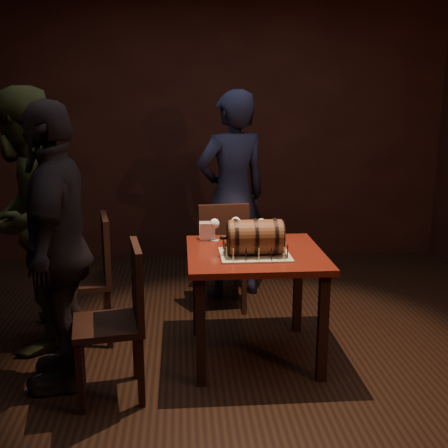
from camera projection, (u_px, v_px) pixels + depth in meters
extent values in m
plane|color=black|center=(232.00, 361.00, 3.81)|extent=(5.00, 5.00, 0.00)
cube|color=black|center=(211.00, 129.00, 5.91)|extent=(5.00, 0.04, 2.80)
cube|color=black|center=(354.00, 302.00, 1.06)|extent=(5.00, 0.04, 2.80)
cube|color=#4B130C|center=(255.00, 254.00, 3.74)|extent=(0.90, 0.90, 0.04)
cube|color=black|center=(201.00, 332.00, 3.43)|extent=(0.06, 0.06, 0.71)
cube|color=black|center=(323.00, 328.00, 3.49)|extent=(0.06, 0.06, 0.71)
cube|color=black|center=(197.00, 289.00, 4.17)|extent=(0.06, 0.06, 0.71)
cube|color=black|center=(298.00, 287.00, 4.22)|extent=(0.06, 0.06, 0.71)
cube|color=#AFA88D|center=(255.00, 255.00, 3.63)|extent=(0.45, 0.35, 0.01)
cylinder|color=brown|center=(255.00, 237.00, 3.61)|extent=(0.34, 0.23, 0.23)
cylinder|color=black|center=(236.00, 237.00, 3.60)|extent=(0.02, 0.24, 0.24)
cylinder|color=black|center=(255.00, 237.00, 3.61)|extent=(0.02, 0.24, 0.24)
cylinder|color=black|center=(274.00, 237.00, 3.62)|extent=(0.02, 0.24, 0.24)
cylinder|color=black|center=(228.00, 238.00, 3.59)|extent=(0.01, 0.22, 0.22)
cylinder|color=black|center=(282.00, 237.00, 3.62)|extent=(0.01, 0.22, 0.22)
cylinder|color=black|center=(225.00, 238.00, 3.59)|extent=(0.04, 0.02, 0.02)
sphere|color=black|center=(222.00, 238.00, 3.59)|extent=(0.03, 0.03, 0.03)
cylinder|color=#FCED96|center=(233.00, 255.00, 3.47)|extent=(0.01, 0.01, 0.08)
cylinder|color=black|center=(233.00, 248.00, 3.46)|extent=(0.00, 0.00, 0.01)
cylinder|color=black|center=(246.00, 255.00, 3.48)|extent=(0.01, 0.01, 0.08)
cylinder|color=black|center=(246.00, 248.00, 3.47)|extent=(0.00, 0.00, 0.01)
cylinder|color=#FCED96|center=(259.00, 254.00, 3.48)|extent=(0.01, 0.01, 0.08)
cylinder|color=black|center=(259.00, 247.00, 3.47)|extent=(0.00, 0.00, 0.01)
cylinder|color=black|center=(272.00, 254.00, 3.49)|extent=(0.01, 0.01, 0.08)
cylinder|color=black|center=(272.00, 247.00, 3.48)|extent=(0.00, 0.00, 0.01)
cylinder|color=#FCED96|center=(284.00, 254.00, 3.49)|extent=(0.01, 0.01, 0.08)
cylinder|color=black|center=(284.00, 247.00, 3.48)|extent=(0.00, 0.00, 0.01)
cylinder|color=black|center=(288.00, 251.00, 3.55)|extent=(0.01, 0.01, 0.08)
cylinder|color=black|center=(288.00, 245.00, 3.53)|extent=(0.00, 0.00, 0.01)
cylinder|color=#FCED96|center=(285.00, 248.00, 3.62)|extent=(0.01, 0.01, 0.08)
cylinder|color=black|center=(285.00, 241.00, 3.61)|extent=(0.00, 0.00, 0.01)
cylinder|color=black|center=(283.00, 245.00, 3.70)|extent=(0.01, 0.01, 0.08)
cylinder|color=black|center=(283.00, 238.00, 3.69)|extent=(0.00, 0.00, 0.01)
cylinder|color=#FCED96|center=(281.00, 242.00, 3.78)|extent=(0.01, 0.01, 0.08)
cylinder|color=black|center=(281.00, 235.00, 3.77)|extent=(0.00, 0.00, 0.01)
cylinder|color=black|center=(269.00, 242.00, 3.77)|extent=(0.01, 0.01, 0.08)
cylinder|color=black|center=(269.00, 235.00, 3.76)|extent=(0.00, 0.00, 0.01)
cylinder|color=#FCED96|center=(257.00, 242.00, 3.77)|extent=(0.01, 0.01, 0.08)
cylinder|color=black|center=(257.00, 236.00, 3.76)|extent=(0.00, 0.00, 0.01)
cylinder|color=black|center=(245.00, 242.00, 3.76)|extent=(0.01, 0.01, 0.08)
cylinder|color=black|center=(246.00, 236.00, 3.75)|extent=(0.00, 0.00, 0.01)
cylinder|color=#FCED96|center=(234.00, 243.00, 3.75)|extent=(0.01, 0.01, 0.08)
cylinder|color=black|center=(234.00, 236.00, 3.74)|extent=(0.00, 0.00, 0.01)
cylinder|color=black|center=(223.00, 243.00, 3.74)|extent=(0.01, 0.01, 0.08)
cylinder|color=black|center=(223.00, 237.00, 3.73)|extent=(0.00, 0.00, 0.01)
cylinder|color=#FCED96|center=(224.00, 246.00, 3.66)|extent=(0.01, 0.01, 0.08)
cylinder|color=black|center=(224.00, 240.00, 3.65)|extent=(0.00, 0.00, 0.01)
cylinder|color=black|center=(225.00, 250.00, 3.58)|extent=(0.01, 0.01, 0.08)
cylinder|color=black|center=(225.00, 243.00, 3.57)|extent=(0.00, 0.00, 0.01)
cylinder|color=#FCED96|center=(226.00, 253.00, 3.51)|extent=(0.01, 0.01, 0.08)
cylinder|color=black|center=(226.00, 246.00, 3.50)|extent=(0.00, 0.00, 0.01)
cylinder|color=silver|center=(215.00, 240.00, 4.00)|extent=(0.06, 0.06, 0.01)
cylinder|color=silver|center=(215.00, 234.00, 3.99)|extent=(0.01, 0.01, 0.09)
sphere|color=silver|center=(215.00, 224.00, 3.97)|extent=(0.07, 0.07, 0.07)
sphere|color=#591114|center=(215.00, 225.00, 3.97)|extent=(0.05, 0.05, 0.05)
cylinder|color=silver|center=(236.00, 238.00, 4.06)|extent=(0.06, 0.06, 0.01)
cylinder|color=silver|center=(236.00, 232.00, 4.05)|extent=(0.01, 0.01, 0.09)
sphere|color=silver|center=(236.00, 222.00, 4.03)|extent=(0.07, 0.07, 0.07)
cylinder|color=silver|center=(261.00, 240.00, 4.01)|extent=(0.06, 0.06, 0.01)
cylinder|color=silver|center=(261.00, 234.00, 3.99)|extent=(0.01, 0.01, 0.09)
sphere|color=silver|center=(261.00, 223.00, 3.98)|extent=(0.07, 0.07, 0.07)
sphere|color=#BF594C|center=(261.00, 224.00, 3.98)|extent=(0.05, 0.05, 0.05)
cylinder|color=silver|center=(232.00, 235.00, 3.87)|extent=(0.07, 0.07, 0.15)
cylinder|color=#9E5414|center=(232.00, 237.00, 3.87)|extent=(0.06, 0.06, 0.11)
cylinder|color=white|center=(232.00, 228.00, 3.85)|extent=(0.06, 0.06, 0.02)
cube|color=black|center=(220.00, 257.00, 4.65)|extent=(0.44, 0.44, 0.04)
cube|color=black|center=(236.00, 276.00, 4.90)|extent=(0.04, 0.04, 0.43)
cube|color=black|center=(197.00, 278.00, 4.84)|extent=(0.04, 0.04, 0.43)
cube|color=black|center=(244.00, 289.00, 4.57)|extent=(0.04, 0.04, 0.43)
cube|color=black|center=(203.00, 292.00, 4.51)|extent=(0.04, 0.04, 0.43)
cube|color=black|center=(224.00, 233.00, 4.42)|extent=(0.40, 0.08, 0.46)
cube|color=black|center=(82.00, 282.00, 4.03)|extent=(0.47, 0.47, 0.04)
cube|color=black|center=(60.00, 307.00, 4.20)|extent=(0.04, 0.04, 0.43)
cube|color=black|center=(59.00, 324.00, 3.88)|extent=(0.04, 0.04, 0.43)
cube|color=black|center=(106.00, 302.00, 4.29)|extent=(0.04, 0.04, 0.43)
cube|color=black|center=(109.00, 319.00, 3.97)|extent=(0.04, 0.04, 0.43)
cube|color=black|center=(106.00, 247.00, 4.02)|extent=(0.11, 0.40, 0.46)
cube|color=black|center=(108.00, 325.00, 3.29)|extent=(0.46, 0.46, 0.04)
cube|color=black|center=(81.00, 352.00, 3.47)|extent=(0.04, 0.04, 0.43)
cube|color=black|center=(80.00, 379.00, 3.15)|extent=(0.04, 0.04, 0.43)
cube|color=black|center=(136.00, 347.00, 3.55)|extent=(0.04, 0.04, 0.43)
cube|color=black|center=(141.00, 372.00, 3.22)|extent=(0.04, 0.04, 0.43)
cube|color=black|center=(137.00, 283.00, 3.28)|extent=(0.10, 0.40, 0.46)
imported|color=#1C1F38|center=(232.00, 196.00, 4.87)|extent=(0.77, 0.64, 1.81)
imported|color=#384120|center=(26.00, 221.00, 3.87)|extent=(0.73, 0.92, 1.83)
imported|color=black|center=(57.00, 248.00, 3.36)|extent=(0.44, 1.03, 1.75)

